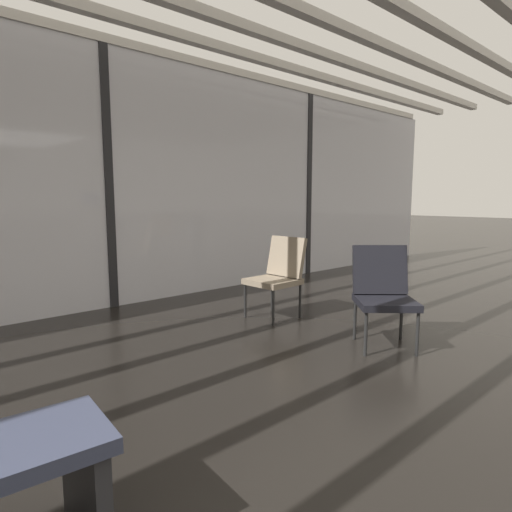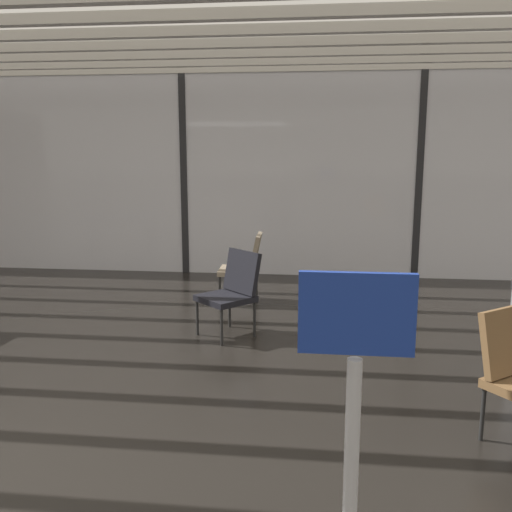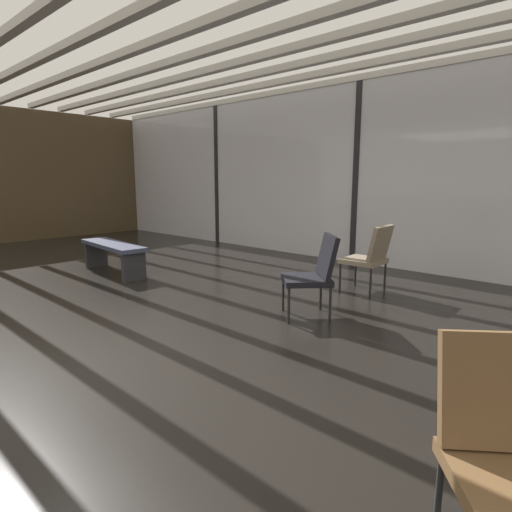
# 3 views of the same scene
# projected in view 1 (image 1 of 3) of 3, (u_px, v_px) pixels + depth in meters

# --- Properties ---
(glass_curtain_wall) EXTENTS (14.00, 0.08, 3.00)m
(glass_curtain_wall) POSITION_uv_depth(u_px,v_px,m) (107.00, 180.00, 4.97)
(glass_curtain_wall) COLOR silver
(glass_curtain_wall) RESTS_ON ground
(window_mullion_1) EXTENTS (0.10, 0.12, 3.00)m
(window_mullion_1) POSITION_uv_depth(u_px,v_px,m) (107.00, 180.00, 4.97)
(window_mullion_1) COLOR black
(window_mullion_1) RESTS_ON ground
(window_mullion_2) EXTENTS (0.10, 0.12, 3.00)m
(window_mullion_2) POSITION_uv_depth(u_px,v_px,m) (307.00, 186.00, 7.29)
(window_mullion_2) COLOR black
(window_mullion_2) RESTS_ON ground
(parked_airplane) EXTENTS (11.08, 3.74, 3.74)m
(parked_airplane) POSITION_uv_depth(u_px,v_px,m) (26.00, 170.00, 8.94)
(parked_airplane) COLOR silver
(parked_airplane) RESTS_ON ground
(lounge_chair_1) EXTENTS (0.54, 0.50, 0.87)m
(lounge_chair_1) POSITION_uv_depth(u_px,v_px,m) (278.00, 272.00, 4.66)
(lounge_chair_1) COLOR #7F705B
(lounge_chair_1) RESTS_ON ground
(lounge_chair_3) EXTENTS (0.71, 0.71, 0.87)m
(lounge_chair_3) POSITION_uv_depth(u_px,v_px,m) (383.00, 290.00, 3.75)
(lounge_chair_3) COLOR black
(lounge_chair_3) RESTS_ON ground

